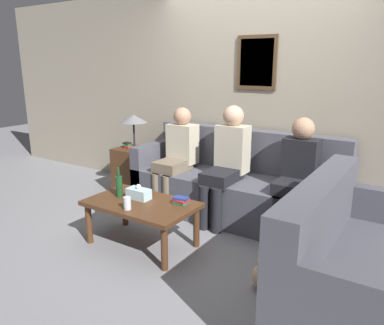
{
  "coord_description": "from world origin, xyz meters",
  "views": [
    {
      "loc": [
        1.78,
        -3.14,
        1.7
      ],
      "look_at": [
        -0.21,
        -0.09,
        0.73
      ],
      "focal_mm": 35.0,
      "sensor_mm": 36.0,
      "label": 1
    }
  ],
  "objects_px": {
    "couch_main": "(236,187)",
    "coffee_table": "(141,208)",
    "person_middle": "(227,159)",
    "person_right": "(297,172)",
    "teddy_bear": "(265,273)",
    "wine_bottle": "(119,186)",
    "drinking_glass": "(127,203)",
    "couch_side": "(357,276)",
    "person_left": "(177,153)"
  },
  "relations": [
    {
      "from": "person_left",
      "to": "wine_bottle",
      "type": "bearing_deg",
      "value": -88.86
    },
    {
      "from": "person_middle",
      "to": "teddy_bear",
      "type": "relative_size",
      "value": 4.03
    },
    {
      "from": "teddy_bear",
      "to": "person_middle",
      "type": "bearing_deg",
      "value": 130.94
    },
    {
      "from": "person_left",
      "to": "person_middle",
      "type": "height_order",
      "value": "person_middle"
    },
    {
      "from": "coffee_table",
      "to": "wine_bottle",
      "type": "relative_size",
      "value": 3.56
    },
    {
      "from": "person_middle",
      "to": "teddy_bear",
      "type": "height_order",
      "value": "person_middle"
    },
    {
      "from": "couch_main",
      "to": "coffee_table",
      "type": "relative_size",
      "value": 2.26
    },
    {
      "from": "couch_side",
      "to": "wine_bottle",
      "type": "bearing_deg",
      "value": 88.25
    },
    {
      "from": "coffee_table",
      "to": "teddy_bear",
      "type": "relative_size",
      "value": 3.3
    },
    {
      "from": "couch_main",
      "to": "person_right",
      "type": "height_order",
      "value": "person_right"
    },
    {
      "from": "person_middle",
      "to": "couch_side",
      "type": "bearing_deg",
      "value": -34.11
    },
    {
      "from": "couch_main",
      "to": "couch_side",
      "type": "height_order",
      "value": "same"
    },
    {
      "from": "couch_side",
      "to": "couch_main",
      "type": "bearing_deg",
      "value": 50.76
    },
    {
      "from": "couch_main",
      "to": "person_middle",
      "type": "relative_size",
      "value": 1.85
    },
    {
      "from": "coffee_table",
      "to": "person_left",
      "type": "bearing_deg",
      "value": 106.61
    },
    {
      "from": "couch_side",
      "to": "coffee_table",
      "type": "distance_m",
      "value": 1.91
    },
    {
      "from": "couch_side",
      "to": "person_left",
      "type": "xyz_separation_m",
      "value": [
        -2.21,
        1.07,
        0.33
      ]
    },
    {
      "from": "person_right",
      "to": "drinking_glass",
      "type": "bearing_deg",
      "value": -132.75
    },
    {
      "from": "person_middle",
      "to": "person_right",
      "type": "height_order",
      "value": "person_middle"
    },
    {
      "from": "couch_side",
      "to": "drinking_glass",
      "type": "distance_m",
      "value": 1.91
    },
    {
      "from": "drinking_glass",
      "to": "person_middle",
      "type": "bearing_deg",
      "value": 72.51
    },
    {
      "from": "drinking_glass",
      "to": "teddy_bear",
      "type": "xyz_separation_m",
      "value": [
        1.25,
        0.16,
        -0.36
      ]
    },
    {
      "from": "couch_main",
      "to": "person_right",
      "type": "bearing_deg",
      "value": -11.78
    },
    {
      "from": "couch_side",
      "to": "person_left",
      "type": "distance_m",
      "value": 2.48
    },
    {
      "from": "couch_side",
      "to": "drinking_glass",
      "type": "bearing_deg",
      "value": 94.21
    },
    {
      "from": "couch_main",
      "to": "wine_bottle",
      "type": "height_order",
      "value": "couch_main"
    },
    {
      "from": "drinking_glass",
      "to": "teddy_bear",
      "type": "relative_size",
      "value": 0.37
    },
    {
      "from": "couch_main",
      "to": "coffee_table",
      "type": "height_order",
      "value": "couch_main"
    },
    {
      "from": "coffee_table",
      "to": "drinking_glass",
      "type": "xyz_separation_m",
      "value": [
        0.01,
        -0.2,
        0.12
      ]
    },
    {
      "from": "couch_main",
      "to": "drinking_glass",
      "type": "bearing_deg",
      "value": -106.49
    },
    {
      "from": "couch_main",
      "to": "person_left",
      "type": "distance_m",
      "value": 0.8
    },
    {
      "from": "wine_bottle",
      "to": "teddy_bear",
      "type": "bearing_deg",
      "value": -1.79
    },
    {
      "from": "wine_bottle",
      "to": "person_left",
      "type": "height_order",
      "value": "person_left"
    },
    {
      "from": "wine_bottle",
      "to": "couch_main",
      "type": "bearing_deg",
      "value": 58.85
    },
    {
      "from": "teddy_bear",
      "to": "couch_side",
      "type": "bearing_deg",
      "value": -1.67
    },
    {
      "from": "wine_bottle",
      "to": "teddy_bear",
      "type": "xyz_separation_m",
      "value": [
        1.55,
        -0.05,
        -0.41
      ]
    },
    {
      "from": "person_right",
      "to": "teddy_bear",
      "type": "height_order",
      "value": "person_right"
    },
    {
      "from": "drinking_glass",
      "to": "person_left",
      "type": "xyz_separation_m",
      "value": [
        -0.31,
        1.21,
        0.17
      ]
    },
    {
      "from": "wine_bottle",
      "to": "drinking_glass",
      "type": "xyz_separation_m",
      "value": [
        0.29,
        -0.21,
        -0.05
      ]
    },
    {
      "from": "couch_side",
      "to": "coffee_table",
      "type": "bearing_deg",
      "value": 88.11
    },
    {
      "from": "couch_side",
      "to": "coffee_table",
      "type": "xyz_separation_m",
      "value": [
        -1.91,
        0.06,
        0.04
      ]
    },
    {
      "from": "person_left",
      "to": "person_right",
      "type": "distance_m",
      "value": 1.44
    },
    {
      "from": "person_right",
      "to": "teddy_bear",
      "type": "xyz_separation_m",
      "value": [
        0.13,
        -1.05,
        -0.53
      ]
    },
    {
      "from": "coffee_table",
      "to": "person_middle",
      "type": "relative_size",
      "value": 0.82
    },
    {
      "from": "coffee_table",
      "to": "teddy_bear",
      "type": "bearing_deg",
      "value": -1.99
    },
    {
      "from": "couch_main",
      "to": "couch_side",
      "type": "relative_size",
      "value": 1.48
    },
    {
      "from": "person_middle",
      "to": "person_right",
      "type": "relative_size",
      "value": 1.06
    },
    {
      "from": "couch_side",
      "to": "person_middle",
      "type": "relative_size",
      "value": 1.25
    },
    {
      "from": "couch_main",
      "to": "person_left",
      "type": "height_order",
      "value": "person_left"
    },
    {
      "from": "coffee_table",
      "to": "person_middle",
      "type": "xyz_separation_m",
      "value": [
        0.38,
        0.97,
        0.32
      ]
    }
  ]
}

